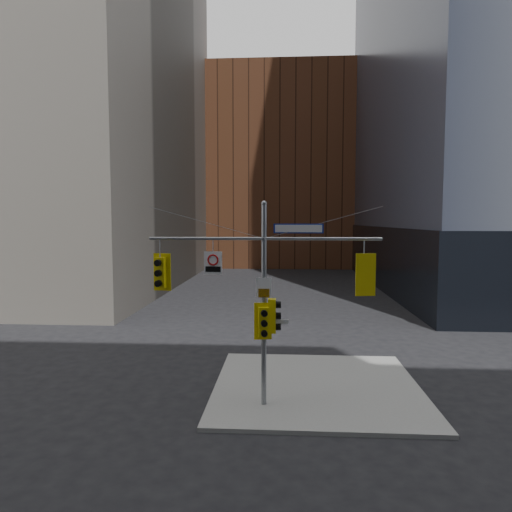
# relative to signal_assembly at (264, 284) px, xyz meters

# --- Properties ---
(ground) EXTENTS (160.00, 160.00, 0.00)m
(ground) POSITION_rel_signal_assembly_xyz_m (0.00, -1.99, -4.42)
(ground) COLOR black
(ground) RESTS_ON ground
(sidewalk_corner) EXTENTS (8.00, 8.00, 0.15)m
(sidewalk_corner) POSITION_rel_signal_assembly_xyz_m (2.00, 2.01, -4.34)
(sidewalk_corner) COLOR gray
(sidewalk_corner) RESTS_ON ground
(brick_midrise) EXTENTS (26.00, 20.00, 28.00)m
(brick_midrise) POSITION_rel_signal_assembly_xyz_m (0.00, 56.01, 9.58)
(brick_midrise) COLOR brown
(brick_midrise) RESTS_ON ground
(signal_assembly) EXTENTS (8.00, 0.80, 7.30)m
(signal_assembly) POSITION_rel_signal_assembly_xyz_m (0.00, 0.00, 0.00)
(signal_assembly) COLOR gray
(signal_assembly) RESTS_ON ground
(traffic_light_west_arm) EXTENTS (0.64, 0.54, 1.33)m
(traffic_light_west_arm) POSITION_rel_signal_assembly_xyz_m (-3.64, 0.01, 0.38)
(traffic_light_west_arm) COLOR #D7C20B
(traffic_light_west_arm) RESTS_ON ground
(traffic_light_east_arm) EXTENTS (0.69, 0.60, 1.44)m
(traffic_light_east_arm) POSITION_rel_signal_assembly_xyz_m (3.41, 0.00, 0.38)
(traffic_light_east_arm) COLOR #D7C20B
(traffic_light_east_arm) RESTS_ON ground
(traffic_light_pole_side) EXTENTS (0.45, 0.38, 1.17)m
(traffic_light_pole_side) POSITION_rel_signal_assembly_xyz_m (0.33, 0.01, -1.10)
(traffic_light_pole_side) COLOR #D7C20B
(traffic_light_pole_side) RESTS_ON ground
(traffic_light_pole_front) EXTENTS (0.61, 0.54, 1.29)m
(traffic_light_pole_front) POSITION_rel_signal_assembly_xyz_m (-0.00, -0.27, -1.27)
(traffic_light_pole_front) COLOR #D7C20B
(traffic_light_pole_front) RESTS_ON ground
(street_sign_blade) EXTENTS (1.70, 0.17, 0.33)m
(street_sign_blade) POSITION_rel_signal_assembly_xyz_m (1.18, 0.00, 1.93)
(street_sign_blade) COLOR navy
(street_sign_blade) RESTS_ON ground
(regulatory_sign_arm) EXTENTS (0.64, 0.11, 0.80)m
(regulatory_sign_arm) POSITION_rel_signal_assembly_xyz_m (-1.77, -0.02, 0.76)
(regulatory_sign_arm) COLOR silver
(regulatory_sign_arm) RESTS_ON ground
(regulatory_sign_pole) EXTENTS (0.52, 0.05, 0.68)m
(regulatory_sign_pole) POSITION_rel_signal_assembly_xyz_m (0.00, -0.11, -0.12)
(regulatory_sign_pole) COLOR silver
(regulatory_sign_pole) RESTS_ON ground
(street_blade_ew) EXTENTS (0.81, 0.11, 0.16)m
(street_blade_ew) POSITION_rel_signal_assembly_xyz_m (0.45, 0.01, -1.32)
(street_blade_ew) COLOR silver
(street_blade_ew) RESTS_ON ground
(street_blade_ns) EXTENTS (0.08, 0.84, 0.17)m
(street_blade_ns) POSITION_rel_signal_assembly_xyz_m (0.00, 0.46, -1.67)
(street_blade_ns) COLOR #145926
(street_blade_ns) RESTS_ON ground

